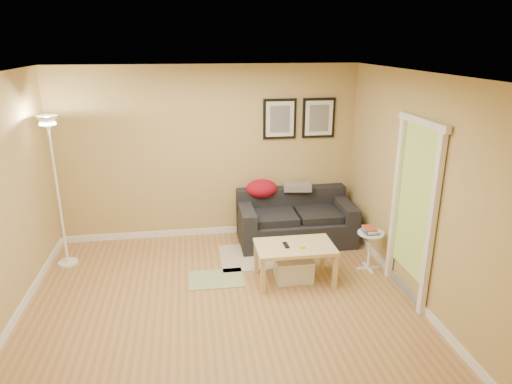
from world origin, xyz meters
TOP-DOWN VIEW (x-y plane):
  - floor at (0.00, 0.00)m, footprint 4.50×4.50m
  - ceiling at (0.00, 0.00)m, footprint 4.50×4.50m
  - wall_back at (0.00, 2.00)m, footprint 4.50×0.00m
  - wall_front at (0.00, -2.00)m, footprint 4.50×0.00m
  - wall_right at (2.25, 0.00)m, footprint 0.00×4.00m
  - baseboard_back at (0.00, 1.99)m, footprint 4.50×0.02m
  - baseboard_left at (-2.24, 0.00)m, footprint 0.02×4.00m
  - baseboard_right at (2.24, 0.00)m, footprint 0.02×4.00m
  - sofa at (1.26, 1.53)m, footprint 1.70×0.90m
  - red_throw at (0.79, 1.82)m, footprint 0.48×0.36m
  - plaid_throw at (1.34, 1.80)m, footprint 0.45×0.32m
  - framed_print_left at (1.08, 1.98)m, footprint 0.50×0.04m
  - framed_print_right at (1.68, 1.98)m, footprint 0.50×0.04m
  - area_rug at (0.71, 1.09)m, footprint 1.25×0.85m
  - green_runner at (-0.02, 0.53)m, footprint 0.70×0.50m
  - coffee_table at (0.97, 0.37)m, footprint 1.09×0.81m
  - remote_control at (0.85, 0.37)m, footprint 0.06×0.16m
  - tape_roll at (1.04, 0.28)m, footprint 0.07×0.07m
  - storage_bin at (0.96, 0.38)m, footprint 0.48×0.35m
  - side_table at (2.02, 0.51)m, footprint 0.35×0.35m
  - book_stack at (2.01, 0.52)m, footprint 0.24×0.27m
  - floor_lamp at (-2.00, 1.27)m, footprint 0.27×0.27m
  - doorway at (2.20, -0.15)m, footprint 0.12×1.01m

SIDE VIEW (x-z plane):
  - floor at x=0.00m, z-range 0.00..0.00m
  - area_rug at x=0.71m, z-range 0.00..0.01m
  - green_runner at x=-0.02m, z-range 0.00..0.01m
  - baseboard_back at x=0.00m, z-range 0.00..0.10m
  - baseboard_left at x=-2.24m, z-range 0.00..0.10m
  - baseboard_right at x=2.24m, z-range 0.00..0.10m
  - storage_bin at x=0.96m, z-range 0.00..0.30m
  - coffee_table at x=0.97m, z-range 0.00..0.49m
  - side_table at x=2.02m, z-range 0.00..0.53m
  - sofa at x=1.26m, z-range 0.00..0.75m
  - remote_control at x=0.85m, z-range 0.49..0.51m
  - tape_roll at x=1.04m, z-range 0.49..0.52m
  - book_stack at x=2.01m, z-range 0.53..0.60m
  - red_throw at x=0.79m, z-range 0.63..0.91m
  - plaid_throw at x=1.34m, z-range 0.73..0.83m
  - floor_lamp at x=-2.00m, z-range -0.06..1.99m
  - doorway at x=2.20m, z-range -0.04..2.09m
  - wall_back at x=0.00m, z-range -0.95..3.55m
  - wall_front at x=0.00m, z-range -0.95..3.55m
  - wall_right at x=2.25m, z-range -0.70..3.30m
  - framed_print_left at x=1.08m, z-range 1.50..2.10m
  - framed_print_right at x=1.68m, z-range 1.50..2.10m
  - ceiling at x=0.00m, z-range 2.60..2.60m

